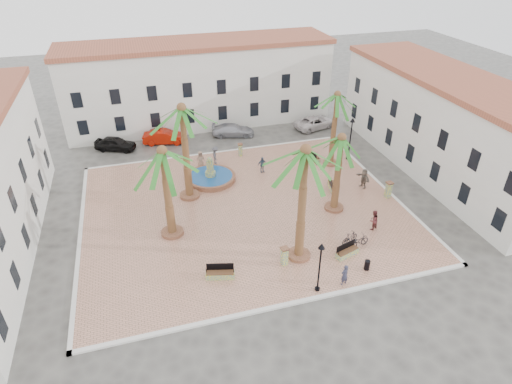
# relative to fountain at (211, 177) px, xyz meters

# --- Properties ---
(ground) EXTENTS (120.00, 120.00, 0.00)m
(ground) POSITION_rel_fountain_xyz_m (1.77, -5.50, -0.47)
(ground) COLOR #56544F
(ground) RESTS_ON ground
(plaza) EXTENTS (26.00, 22.00, 0.15)m
(plaza) POSITION_rel_fountain_xyz_m (1.77, -5.50, -0.40)
(plaza) COLOR tan
(plaza) RESTS_ON ground
(kerb_n) EXTENTS (26.30, 0.30, 0.16)m
(kerb_n) POSITION_rel_fountain_xyz_m (1.77, 5.50, -0.39)
(kerb_n) COLOR silver
(kerb_n) RESTS_ON ground
(kerb_s) EXTENTS (26.30, 0.30, 0.16)m
(kerb_s) POSITION_rel_fountain_xyz_m (1.77, -16.50, -0.39)
(kerb_s) COLOR silver
(kerb_s) RESTS_ON ground
(kerb_e) EXTENTS (0.30, 22.30, 0.16)m
(kerb_e) POSITION_rel_fountain_xyz_m (14.77, -5.50, -0.39)
(kerb_e) COLOR silver
(kerb_e) RESTS_ON ground
(kerb_w) EXTENTS (0.30, 22.30, 0.16)m
(kerb_w) POSITION_rel_fountain_xyz_m (-11.23, -5.50, -0.39)
(kerb_w) COLOR silver
(kerb_w) RESTS_ON ground
(building_north) EXTENTS (30.40, 7.40, 9.50)m
(building_north) POSITION_rel_fountain_xyz_m (1.77, 14.49, 4.29)
(building_north) COLOR white
(building_north) RESTS_ON ground
(building_east) EXTENTS (7.40, 26.40, 9.00)m
(building_east) POSITION_rel_fountain_xyz_m (21.76, -3.50, 4.04)
(building_east) COLOR white
(building_east) RESTS_ON ground
(fountain) EXTENTS (4.58, 4.58, 2.37)m
(fountain) POSITION_rel_fountain_xyz_m (0.00, 0.00, 0.00)
(fountain) COLOR #8F583D
(fountain) RESTS_ON plaza
(palm_nw) EXTENTS (5.61, 5.61, 8.52)m
(palm_nw) POSITION_rel_fountain_xyz_m (-2.32, -2.32, 6.88)
(palm_nw) COLOR #8F583D
(palm_nw) RESTS_ON plaza
(palm_sw) EXTENTS (5.54, 5.54, 7.44)m
(palm_sw) POSITION_rel_fountain_xyz_m (-4.42, -7.25, 5.86)
(palm_sw) COLOR #8F583D
(palm_sw) RESTS_ON plaza
(palm_s) EXTENTS (5.37, 5.37, 8.81)m
(palm_s) POSITION_rel_fountain_xyz_m (3.91, -12.44, 7.20)
(palm_s) COLOR #8F583D
(palm_s) RESTS_ON plaza
(palm_e) EXTENTS (5.13, 5.13, 6.84)m
(palm_e) POSITION_rel_fountain_xyz_m (8.93, -7.58, 5.35)
(palm_e) COLOR #8F583D
(palm_e) RESTS_ON plaza
(palm_ne) EXTENTS (4.73, 4.73, 7.44)m
(palm_ne) POSITION_rel_fountain_xyz_m (12.03, -0.19, 6.00)
(palm_ne) COLOR #8F583D
(palm_ne) RESTS_ON plaza
(bench_s) EXTENTS (2.02, 1.05, 1.02)m
(bench_s) POSITION_rel_fountain_xyz_m (-1.93, -13.01, -0.03)
(bench_s) COLOR #91A164
(bench_s) RESTS_ON plaza
(bench_se) EXTENTS (1.91, 1.08, 0.96)m
(bench_se) POSITION_rel_fountain_xyz_m (7.26, -13.32, -0.05)
(bench_se) COLOR #91A164
(bench_se) RESTS_ON plaza
(bench_e) EXTENTS (0.96, 1.92, 0.97)m
(bench_e) POSITION_rel_fountain_xyz_m (10.12, -4.77, -0.05)
(bench_e) COLOR #91A164
(bench_e) RESTS_ON plaza
(bench_ne) EXTENTS (0.77, 1.78, 0.91)m
(bench_ne) POSITION_rel_fountain_xyz_m (10.75, 1.11, -0.06)
(bench_ne) COLOR #91A164
(bench_ne) RESTS_ON plaza
(lamppost_s) EXTENTS (0.42, 0.42, 3.82)m
(lamppost_s) POSITION_rel_fountain_xyz_m (3.86, -15.90, 2.27)
(lamppost_s) COLOR black
(lamppost_s) RESTS_ON plaza
(lamppost_e) EXTENTS (0.48, 0.48, 4.43)m
(lamppost_e) POSITION_rel_fountain_xyz_m (14.17, 0.25, 2.68)
(lamppost_e) COLOR black
(lamppost_e) RESTS_ON plaza
(bollard_se) EXTENTS (0.57, 0.57, 1.44)m
(bollard_se) POSITION_rel_fountain_xyz_m (2.62, -12.96, 0.43)
(bollard_se) COLOR #91A164
(bollard_se) RESTS_ON plaza
(bollard_n) EXTENTS (0.50, 0.50, 1.33)m
(bollard_n) POSITION_rel_fountain_xyz_m (3.88, 4.02, 0.37)
(bollard_n) COLOR #91A164
(bollard_n) RESTS_ON plaza
(bollard_e) EXTENTS (0.58, 0.58, 1.49)m
(bollard_e) POSITION_rel_fountain_xyz_m (14.17, -7.27, 0.45)
(bollard_e) COLOR #91A164
(bollard_e) RESTS_ON plaza
(litter_bin) EXTENTS (0.38, 0.38, 0.74)m
(litter_bin) POSITION_rel_fountain_xyz_m (7.89, -15.05, 0.05)
(litter_bin) COLOR black
(litter_bin) RESTS_ON plaza
(cyclist_a) EXTENTS (0.66, 0.52, 1.60)m
(cyclist_a) POSITION_rel_fountain_xyz_m (5.72, -15.90, 0.48)
(cyclist_a) COLOR #2E2E43
(cyclist_a) RESTS_ON plaza
(bicycle_a) EXTENTS (1.89, 0.87, 0.96)m
(bicycle_a) POSITION_rel_fountain_xyz_m (8.44, -12.63, 0.16)
(bicycle_a) COLOR black
(bicycle_a) RESTS_ON plaza
(cyclist_b) EXTENTS (0.99, 0.88, 1.68)m
(cyclist_b) POSITION_rel_fountain_xyz_m (10.58, -11.01, 0.52)
(cyclist_b) COLOR maroon
(cyclist_b) RESTS_ON plaza
(bicycle_b) EXTENTS (1.56, 0.85, 0.90)m
(bicycle_b) POSITION_rel_fountain_xyz_m (8.10, -12.05, 0.13)
(bicycle_b) COLOR black
(bicycle_b) RESTS_ON plaza
(pedestrian_fountain_a) EXTENTS (0.90, 0.62, 1.76)m
(pedestrian_fountain_a) POSITION_rel_fountain_xyz_m (-0.45, 2.58, 0.56)
(pedestrian_fountain_a) COLOR #96725C
(pedestrian_fountain_a) RESTS_ON plaza
(pedestrian_fountain_b) EXTENTS (0.97, 0.53, 1.57)m
(pedestrian_fountain_b) POSITION_rel_fountain_xyz_m (5.02, 0.10, 0.46)
(pedestrian_fountain_b) COLOR #31455B
(pedestrian_fountain_b) RESTS_ON plaza
(pedestrian_north) EXTENTS (0.85, 1.25, 1.79)m
(pedestrian_north) POSITION_rel_fountain_xyz_m (1.11, 3.10, 0.58)
(pedestrian_north) COLOR #4C4B51
(pedestrian_north) RESTS_ON plaza
(pedestrian_east) EXTENTS (0.84, 1.77, 1.83)m
(pedestrian_east) POSITION_rel_fountain_xyz_m (12.91, -5.16, 0.59)
(pedestrian_east) COLOR #63584D
(pedestrian_east) RESTS_ON plaza
(car_black) EXTENTS (4.58, 3.22, 1.45)m
(car_black) POSITION_rel_fountain_xyz_m (-8.38, 9.32, 0.25)
(car_black) COLOR black
(car_black) RESTS_ON ground
(car_red) EXTENTS (4.85, 2.55, 1.52)m
(car_red) POSITION_rel_fountain_xyz_m (-3.19, 9.50, 0.29)
(car_red) COLOR #B01605
(car_red) RESTS_ON ground
(car_silver) EXTENTS (5.01, 2.97, 1.36)m
(car_silver) POSITION_rel_fountain_xyz_m (4.42, 9.34, 0.21)
(car_silver) COLOR #A6A7AF
(car_silver) RESTS_ON ground
(car_white) EXTENTS (5.53, 3.59, 1.42)m
(car_white) POSITION_rel_fountain_xyz_m (14.18, 8.74, 0.24)
(car_white) COLOR silver
(car_white) RESTS_ON ground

